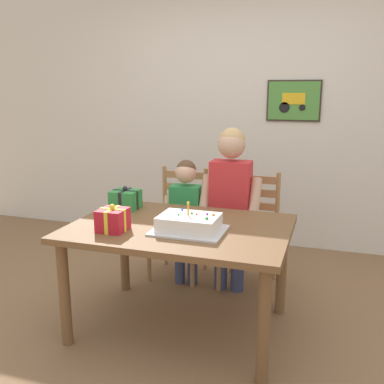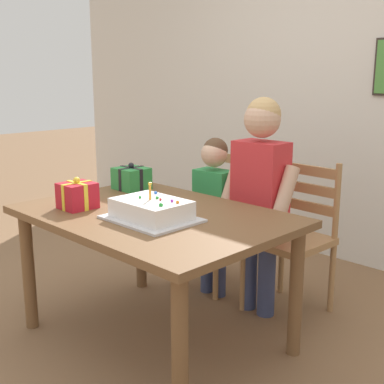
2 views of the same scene
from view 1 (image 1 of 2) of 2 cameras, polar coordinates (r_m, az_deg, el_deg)
name	(u,v)px [view 1 (image 1 of 2)]	position (r m, az deg, el deg)	size (l,w,h in m)	color
ground_plane	(181,327)	(3.09, -1.50, -17.24)	(20.00, 20.00, 0.00)	#846042
back_wall	(242,117)	(4.49, 6.57, 9.71)	(6.40, 0.11, 2.60)	silver
dining_table	(180,239)	(2.83, -1.58, -6.16)	(1.39, 0.98, 0.72)	brown
birthday_cake	(189,224)	(2.67, -0.39, -4.20)	(0.44, 0.34, 0.19)	silver
gift_box_red_large	(125,199)	(3.21, -8.73, -0.96)	(0.20, 0.18, 0.17)	#2D8E42
gift_box_beside_cake	(113,220)	(2.72, -10.35, -3.61)	(0.17, 0.18, 0.17)	red
chair_left	(180,222)	(3.73, -1.65, -3.97)	(0.42, 0.42, 0.92)	#A87A4C
chair_right	(250,229)	(3.58, 7.61, -4.83)	(0.44, 0.44, 0.92)	#A87A4C
child_older	(231,194)	(3.35, 5.08, -0.29)	(0.47, 0.26, 1.30)	#38426B
child_younger	(186,210)	(3.48, -0.80, -2.43)	(0.38, 0.22, 1.04)	#38426B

